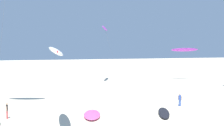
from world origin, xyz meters
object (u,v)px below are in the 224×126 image
grounded_kite_2 (92,115)px  person_near_left (7,110)px  flying_kite_1 (56,51)px  flying_kite_4 (184,50)px  flying_kite_5 (105,28)px  person_foreground_walker (180,99)px  grounded_kite_1 (164,113)px

grounded_kite_2 → person_near_left: (-9.06, 1.50, 0.74)m
grounded_kite_2 → flying_kite_1: bearing=-132.1°
flying_kite_4 → grounded_kite_2: bearing=-135.2°
grounded_kite_2 → flying_kite_5: bearing=73.4°
grounded_kite_2 → person_near_left: size_ratio=2.84×
person_foreground_walker → person_near_left: 21.20m
flying_kite_4 → person_near_left: (-35.64, -24.93, -6.03)m
flying_kite_1 → grounded_kite_2: flying_kite_1 is taller
flying_kite_4 → flying_kite_5: (-18.21, 1.57, 4.62)m
flying_kite_5 → flying_kite_4: bearing=-4.9°
flying_kite_4 → person_near_left: flying_kite_4 is taller
flying_kite_5 → person_foreground_walker: bearing=-81.7°
flying_kite_1 → person_foreground_walker: flying_kite_1 is taller
flying_kite_5 → person_foreground_walker: size_ratio=7.29×
flying_kite_4 → person_near_left: bearing=-145.0°
grounded_kite_2 → person_near_left: 9.21m
flying_kite_4 → flying_kite_5: flying_kite_5 is taller
flying_kite_5 → person_near_left: bearing=-123.3°
flying_kite_4 → grounded_kite_1: (-18.40, -27.61, -6.81)m
flying_kite_4 → grounded_kite_2: (-26.58, -26.42, -6.77)m
flying_kite_5 → person_foreground_walker: 28.12m
grounded_kite_1 → grounded_kite_2: grounded_kite_2 is taller
flying_kite_4 → grounded_kite_2: size_ratio=1.54×
grounded_kite_1 → grounded_kite_2: size_ratio=1.11×
flying_kite_4 → flying_kite_1: bearing=-134.7°
flying_kite_4 → grounded_kite_2: 38.09m
person_foreground_walker → person_near_left: bearing=-178.0°
flying_kite_4 → flying_kite_5: size_ratio=0.62×
flying_kite_1 → grounded_kite_1: bearing=15.7°
flying_kite_1 → flying_kite_4: size_ratio=1.08×
flying_kite_4 → flying_kite_5: bearing=175.1°
flying_kite_1 → person_near_left: bearing=128.2°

